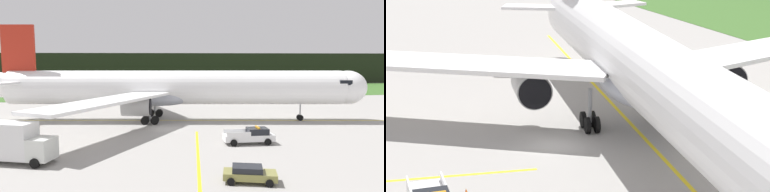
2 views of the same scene
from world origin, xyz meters
TOP-DOWN VIEW (x-y plane):
  - ground at (0.00, 0.00)m, footprint 320.00×320.00m
  - taxiway_centerline_main at (2.00, 6.33)m, footprint 79.64×13.78m
  - airliner at (1.42, 6.43)m, footprint 59.84×45.85m

SIDE VIEW (x-z plane):
  - ground at x=0.00m, z-range 0.00..0.00m
  - taxiway_centerline_main at x=2.00m, z-range 0.00..0.01m
  - airliner at x=1.42m, z-range -2.30..12.25m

